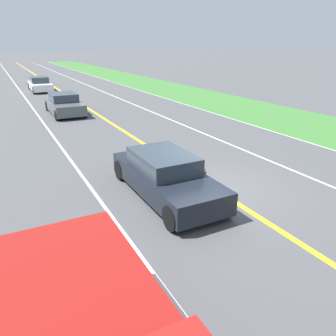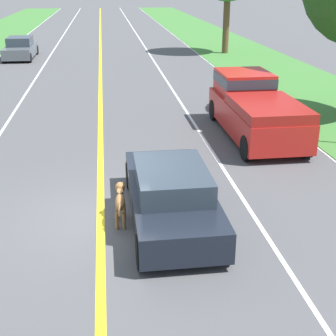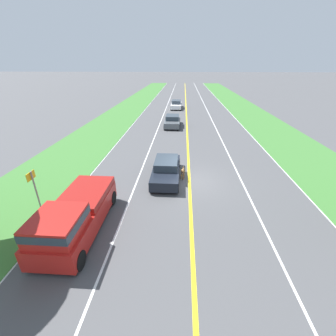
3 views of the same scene
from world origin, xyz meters
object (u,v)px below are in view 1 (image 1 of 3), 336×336
Objects in this scene: dog at (197,172)px; car_trailing_mid at (40,84)px; car_trailing_near at (64,104)px; ego_car at (165,176)px.

car_trailing_mid reaches higher than dog.
car_trailing_mid reaches higher than car_trailing_near.
car_trailing_mid is at bearing -89.68° from ego_car.
dog is at bearing 95.58° from car_trailing_near.
car_trailing_near reaches higher than ego_car.
car_trailing_mid is (-0.10, -12.26, 0.00)m from car_trailing_near.
ego_car is 0.97× the size of car_trailing_mid.
ego_car is 13.96m from car_trailing_near.
ego_car is at bearing 2.43° from dog.
dog is (-1.12, 0.02, -0.09)m from ego_car.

